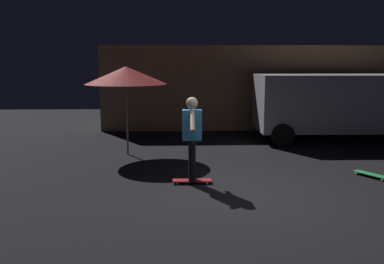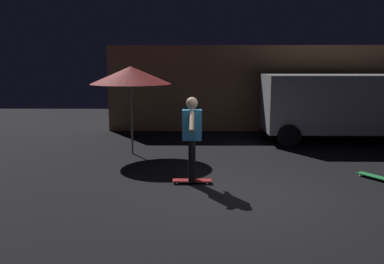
% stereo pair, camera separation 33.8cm
% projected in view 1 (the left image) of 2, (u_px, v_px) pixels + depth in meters
% --- Properties ---
extents(ground_plane, '(28.00, 28.00, 0.00)m').
position_uv_depth(ground_plane, '(249.00, 197.00, 7.41)').
color(ground_plane, black).
extents(low_building, '(10.38, 4.22, 2.98)m').
position_uv_depth(low_building, '(240.00, 85.00, 16.33)').
color(low_building, '#AD7F56').
rests_on(low_building, ground_plane).
extents(parked_van, '(4.61, 2.21, 2.03)m').
position_uv_depth(parked_van, '(332.00, 103.00, 12.63)').
color(parked_van, '#B2B2B7').
rests_on(parked_van, ground_plane).
extents(patio_umbrella, '(2.10, 2.10, 2.30)m').
position_uv_depth(patio_umbrella, '(126.00, 75.00, 10.47)').
color(patio_umbrella, slate).
rests_on(patio_umbrella, ground_plane).
extents(skateboard_ridden, '(0.78, 0.22, 0.07)m').
position_uv_depth(skateboard_ridden, '(192.00, 181.00, 8.23)').
color(skateboard_ridden, '#AD1E23').
rests_on(skateboard_ridden, ground_plane).
extents(skateboard_spare, '(0.59, 0.76, 0.07)m').
position_uv_depth(skateboard_spare, '(372.00, 175.00, 8.66)').
color(skateboard_spare, green).
rests_on(skateboard_spare, ground_plane).
extents(skater, '(0.38, 0.98, 1.67)m').
position_uv_depth(skater, '(192.00, 133.00, 8.07)').
color(skater, black).
rests_on(skater, skateboard_ridden).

